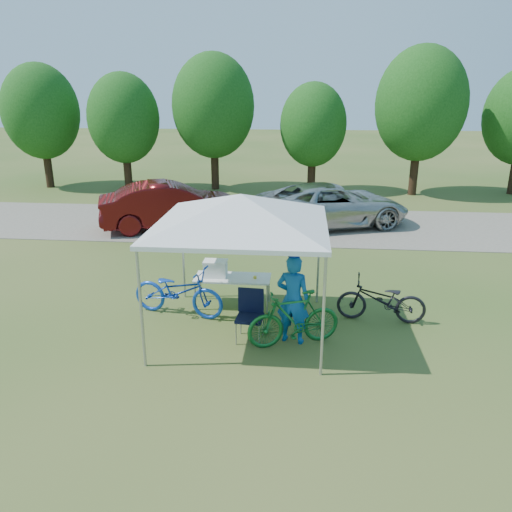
{
  "coord_description": "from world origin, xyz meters",
  "views": [
    {
      "loc": [
        1.1,
        -8.83,
        4.55
      ],
      "look_at": [
        0.09,
        2.0,
        0.87
      ],
      "focal_mm": 35.0,
      "sensor_mm": 36.0,
      "label": 1
    }
  ],
  "objects_px": {
    "bike_dark": "(381,300)",
    "sedan": "(171,205)",
    "bike_blue": "(178,291)",
    "minivan": "(332,205)",
    "cooler": "(215,268)",
    "cyclist": "(293,299)",
    "folding_table": "(233,279)",
    "bike_green": "(294,318)",
    "folding_chair": "(250,310)"
  },
  "relations": [
    {
      "from": "folding_chair",
      "to": "cyclist",
      "type": "xyz_separation_m",
      "value": [
        0.8,
        -0.07,
        0.29
      ]
    },
    {
      "from": "folding_chair",
      "to": "cooler",
      "type": "relative_size",
      "value": 1.92
    },
    {
      "from": "folding_table",
      "to": "bike_dark",
      "type": "height_order",
      "value": "bike_dark"
    },
    {
      "from": "minivan",
      "to": "bike_green",
      "type": "bearing_deg",
      "value": 153.3
    },
    {
      "from": "cyclist",
      "to": "bike_dark",
      "type": "distance_m",
      "value": 2.08
    },
    {
      "from": "folding_table",
      "to": "cooler",
      "type": "relative_size",
      "value": 3.26
    },
    {
      "from": "folding_chair",
      "to": "cooler",
      "type": "xyz_separation_m",
      "value": [
        -0.9,
        1.43,
        0.28
      ]
    },
    {
      "from": "sedan",
      "to": "bike_blue",
      "type": "bearing_deg",
      "value": 174.63
    },
    {
      "from": "folding_table",
      "to": "folding_chair",
      "type": "height_order",
      "value": "folding_chair"
    },
    {
      "from": "cooler",
      "to": "sedan",
      "type": "bearing_deg",
      "value": 112.65
    },
    {
      "from": "minivan",
      "to": "cyclist",
      "type": "bearing_deg",
      "value": 153.01
    },
    {
      "from": "folding_chair",
      "to": "bike_blue",
      "type": "relative_size",
      "value": 0.48
    },
    {
      "from": "cooler",
      "to": "bike_dark",
      "type": "distance_m",
      "value": 3.53
    },
    {
      "from": "bike_green",
      "to": "bike_dark",
      "type": "distance_m",
      "value": 2.09
    },
    {
      "from": "cyclist",
      "to": "bike_blue",
      "type": "xyz_separation_m",
      "value": [
        -2.4,
        0.95,
        -0.33
      ]
    },
    {
      "from": "bike_blue",
      "to": "bike_green",
      "type": "distance_m",
      "value": 2.66
    },
    {
      "from": "folding_chair",
      "to": "cyclist",
      "type": "height_order",
      "value": "cyclist"
    },
    {
      "from": "bike_dark",
      "to": "sedan",
      "type": "xyz_separation_m",
      "value": [
        -6.04,
        6.62,
        0.33
      ]
    },
    {
      "from": "bike_dark",
      "to": "sedan",
      "type": "distance_m",
      "value": 8.97
    },
    {
      "from": "bike_dark",
      "to": "folding_table",
      "type": "bearing_deg",
      "value": -93.07
    },
    {
      "from": "folding_chair",
      "to": "bike_dark",
      "type": "bearing_deg",
      "value": 24.58
    },
    {
      "from": "bike_dark",
      "to": "minivan",
      "type": "bearing_deg",
      "value": -169.21
    },
    {
      "from": "cooler",
      "to": "cyclist",
      "type": "bearing_deg",
      "value": -41.38
    },
    {
      "from": "bike_blue",
      "to": "cooler",
      "type": "bearing_deg",
      "value": -39.15
    },
    {
      "from": "sedan",
      "to": "bike_green",
      "type": "bearing_deg",
      "value": -172.01
    },
    {
      "from": "minivan",
      "to": "folding_table",
      "type": "bearing_deg",
      "value": 141.02
    },
    {
      "from": "cyclist",
      "to": "bike_blue",
      "type": "height_order",
      "value": "cyclist"
    },
    {
      "from": "bike_blue",
      "to": "minivan",
      "type": "xyz_separation_m",
      "value": [
        3.52,
        7.46,
        0.23
      ]
    },
    {
      "from": "folding_table",
      "to": "bike_blue",
      "type": "distance_m",
      "value": 1.21
    },
    {
      "from": "bike_blue",
      "to": "sedan",
      "type": "xyz_separation_m",
      "value": [
        -1.86,
        6.7,
        0.27
      ]
    },
    {
      "from": "folding_table",
      "to": "sedan",
      "type": "xyz_separation_m",
      "value": [
        -2.93,
        6.14,
        0.17
      ]
    },
    {
      "from": "bike_blue",
      "to": "sedan",
      "type": "relative_size",
      "value": 0.43
    },
    {
      "from": "cooler",
      "to": "bike_dark",
      "type": "height_order",
      "value": "cooler"
    },
    {
      "from": "cyclist",
      "to": "bike_dark",
      "type": "bearing_deg",
      "value": -136.08
    },
    {
      "from": "minivan",
      "to": "bike_blue",
      "type": "bearing_deg",
      "value": 135.32
    },
    {
      "from": "folding_chair",
      "to": "sedan",
      "type": "distance_m",
      "value": 8.33
    },
    {
      "from": "bike_green",
      "to": "cyclist",
      "type": "bearing_deg",
      "value": 170.75
    },
    {
      "from": "bike_green",
      "to": "bike_dark",
      "type": "relative_size",
      "value": 1.0
    },
    {
      "from": "bike_blue",
      "to": "bike_green",
      "type": "xyz_separation_m",
      "value": [
        2.43,
        -1.08,
        0.01
      ]
    },
    {
      "from": "minivan",
      "to": "sedan",
      "type": "bearing_deg",
      "value": 78.66
    },
    {
      "from": "bike_blue",
      "to": "bike_dark",
      "type": "relative_size",
      "value": 1.13
    },
    {
      "from": "folding_table",
      "to": "minivan",
      "type": "height_order",
      "value": "minivan"
    },
    {
      "from": "cooler",
      "to": "minivan",
      "type": "relative_size",
      "value": 0.1
    },
    {
      "from": "cooler",
      "to": "minivan",
      "type": "xyz_separation_m",
      "value": [
        2.83,
        6.9,
        -0.1
      ]
    },
    {
      "from": "folding_chair",
      "to": "sedan",
      "type": "xyz_separation_m",
      "value": [
        -3.47,
        7.57,
        0.23
      ]
    },
    {
      "from": "folding_table",
      "to": "sedan",
      "type": "relative_size",
      "value": 0.35
    },
    {
      "from": "folding_table",
      "to": "cooler",
      "type": "xyz_separation_m",
      "value": [
        -0.37,
        -0.0,
        0.23
      ]
    },
    {
      "from": "cyclist",
      "to": "minivan",
      "type": "distance_m",
      "value": 8.48
    },
    {
      "from": "bike_blue",
      "to": "bike_green",
      "type": "height_order",
      "value": "bike_green"
    },
    {
      "from": "cooler",
      "to": "bike_green",
      "type": "height_order",
      "value": "bike_green"
    }
  ]
}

